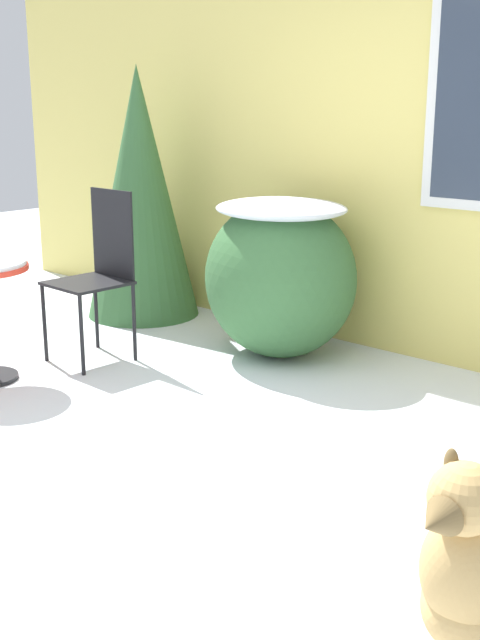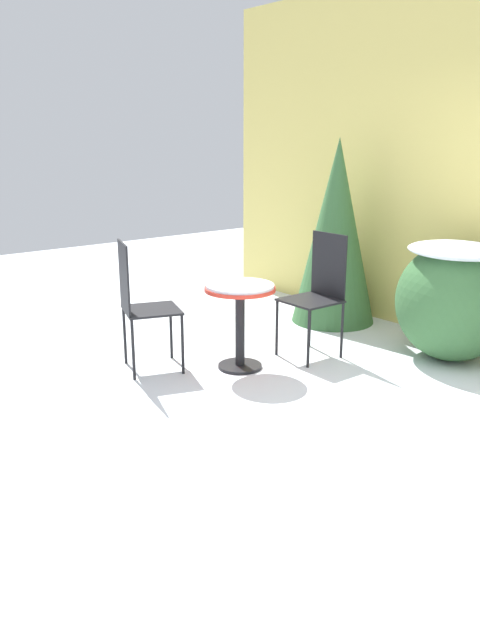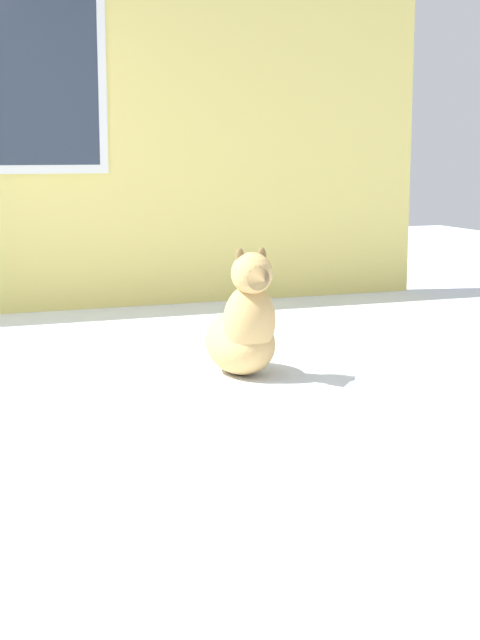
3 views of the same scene
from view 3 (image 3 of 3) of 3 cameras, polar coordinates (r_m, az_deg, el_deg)
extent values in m
ellipsoid|color=tan|center=(5.01, 0.00, -1.31)|extent=(0.37, 0.53, 0.32)
ellipsoid|color=tan|center=(4.84, 0.56, -0.03)|extent=(0.27, 0.25, 0.36)
sphere|color=tan|center=(4.77, 0.70, 2.74)|extent=(0.21, 0.21, 0.21)
cone|color=brown|center=(4.63, 1.27, 2.33)|extent=(0.12, 0.10, 0.11)
ellipsoid|color=brown|center=(4.76, -0.01, 3.65)|extent=(0.05, 0.03, 0.09)
ellipsoid|color=brown|center=(4.79, 1.28, 3.70)|extent=(0.05, 0.03, 0.09)
ellipsoid|color=tan|center=(5.25, -0.80, -1.77)|extent=(0.08, 0.24, 0.06)
camera|label=1|loc=(3.67, 25.73, 15.84)|focal=45.00mm
camera|label=2|loc=(2.94, 32.88, 21.79)|focal=35.00mm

